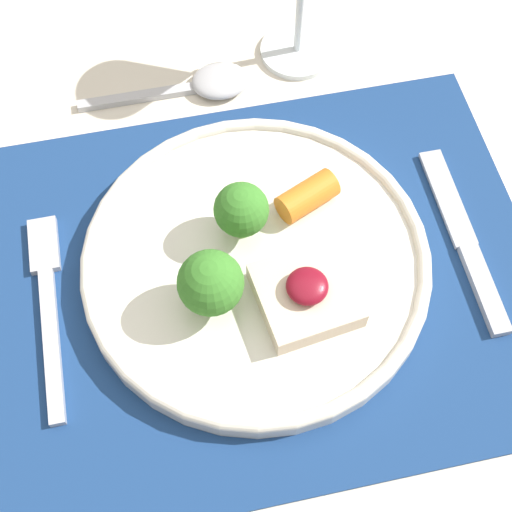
# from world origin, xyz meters

# --- Properties ---
(ground_plane) EXTENTS (8.00, 8.00, 0.00)m
(ground_plane) POSITION_xyz_m (0.00, 0.00, 0.00)
(ground_plane) COLOR #4C4742
(dining_table) EXTENTS (1.11, 1.05, 0.78)m
(dining_table) POSITION_xyz_m (0.00, 0.00, 0.67)
(dining_table) COLOR beige
(dining_table) RESTS_ON ground_plane
(placemat) EXTENTS (0.45, 0.36, 0.00)m
(placemat) POSITION_xyz_m (0.00, 0.00, 0.78)
(placemat) COLOR navy
(placemat) RESTS_ON dining_table
(dinner_plate) EXTENTS (0.29, 0.29, 0.08)m
(dinner_plate) POSITION_xyz_m (-0.01, 0.01, 0.80)
(dinner_plate) COLOR silver
(dinner_plate) RESTS_ON placemat
(fork) EXTENTS (0.02, 0.18, 0.01)m
(fork) POSITION_xyz_m (-0.18, 0.01, 0.78)
(fork) COLOR #B2B2B7
(fork) RESTS_ON placemat
(knife) EXTENTS (0.02, 0.18, 0.01)m
(knife) POSITION_xyz_m (0.17, -0.01, 0.78)
(knife) COLOR #B2B2B7
(knife) RESTS_ON placemat
(spoon) EXTENTS (0.17, 0.05, 0.02)m
(spoon) POSITION_xyz_m (-0.01, 0.21, 0.78)
(spoon) COLOR #B2B2B7
(spoon) RESTS_ON dining_table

